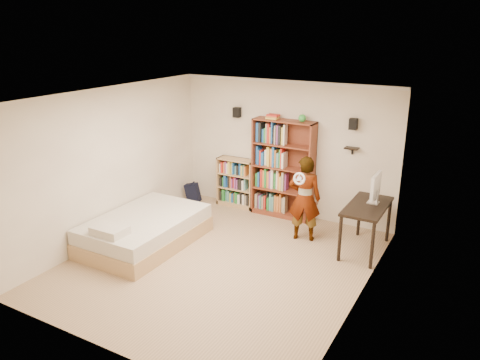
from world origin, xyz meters
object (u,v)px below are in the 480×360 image
at_px(computer_desk, 365,228).
at_px(person, 305,198).
at_px(low_bookshelf, 237,182).
at_px(daybed, 145,227).
at_px(tall_bookshelf, 283,169).

height_order(computer_desk, person, person).
xyz_separation_m(low_bookshelf, daybed, (-0.49, -2.40, -0.19)).
xyz_separation_m(computer_desk, person, (-1.09, -0.07, 0.36)).
relative_size(tall_bookshelf, daybed, 0.89).
height_order(low_bookshelf, person, person).
bearing_deg(low_bookshelf, person, -24.38).
distance_m(low_bookshelf, computer_desk, 3.06).
xyz_separation_m(tall_bookshelf, person, (0.79, -0.82, -0.20)).
bearing_deg(computer_desk, low_bookshelf, 165.32).
bearing_deg(low_bookshelf, tall_bookshelf, -1.37).
xyz_separation_m(tall_bookshelf, daybed, (-1.56, -2.37, -0.66)).
height_order(tall_bookshelf, daybed, tall_bookshelf).
bearing_deg(computer_desk, person, -176.26).
distance_m(computer_desk, person, 1.15).
xyz_separation_m(daybed, person, (2.35, 1.55, 0.45)).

